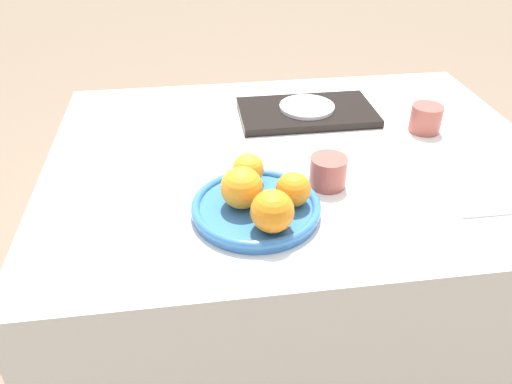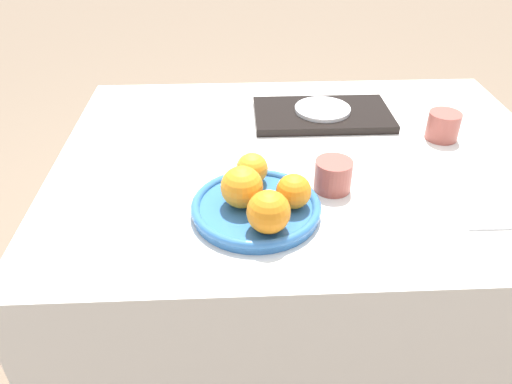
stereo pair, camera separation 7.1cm
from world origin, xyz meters
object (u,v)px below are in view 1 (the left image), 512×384
fruit_platter (256,208)px  orange_0 (242,188)px  napkin (473,194)px  side_plate (307,107)px  cup_1 (328,172)px  orange_1 (248,169)px  cup_0 (426,118)px  serving_tray (307,112)px  orange_2 (272,211)px  orange_3 (293,189)px

fruit_platter → orange_0: orange_0 is taller
orange_0 → napkin: 0.47m
orange_0 → side_plate: orange_0 is taller
orange_0 → cup_1: size_ratio=1.05×
fruit_platter → orange_1: 0.09m
side_plate → cup_0: size_ratio=1.88×
side_plate → cup_1: size_ratio=1.89×
serving_tray → cup_0: size_ratio=4.59×
orange_0 → orange_1: orange_0 is taller
orange_1 → cup_0: 0.51m
fruit_platter → orange_1: orange_1 is taller
fruit_platter → orange_1: size_ratio=3.90×
orange_1 → fruit_platter: bearing=-87.3°
fruit_platter → orange_2: orange_2 is taller
orange_1 → side_plate: 0.38m
orange_3 → orange_1: bearing=130.3°
orange_0 → orange_3: bearing=-5.2°
cup_1 → fruit_platter: bearing=-153.8°
orange_3 → side_plate: orange_3 is taller
serving_tray → side_plate: side_plate is taller
orange_1 → cup_0: orange_1 is taller
orange_1 → side_plate: bearing=59.1°
orange_2 → serving_tray: bearing=70.2°
orange_1 → orange_3: orange_3 is taller
orange_2 → cup_0: size_ratio=1.02×
orange_0 → napkin: (0.47, -0.01, -0.05)m
orange_0 → serving_tray: 0.46m
cup_0 → napkin: size_ratio=0.55×
orange_0 → orange_3: (0.10, -0.01, -0.01)m
orange_2 → orange_3: bearing=53.6°
fruit_platter → side_plate: 0.45m
fruit_platter → cup_1: cup_1 is taller
orange_0 → orange_1: (0.02, 0.08, -0.01)m
fruit_platter → napkin: size_ratio=1.78×
fruit_platter → orange_0: 0.05m
orange_0 → serving_tray: bearing=61.7°
orange_3 → napkin: 0.37m
fruit_platter → orange_2: size_ratio=3.19×
orange_1 → side_plate: size_ratio=0.44×
orange_0 → napkin: orange_0 is taller
orange_3 → fruit_platter: bearing=176.8°
orange_1 → orange_3: bearing=-49.7°
napkin → orange_1: bearing=169.2°
orange_0 → cup_0: (0.49, 0.28, -0.03)m
cup_1 → orange_3: bearing=-137.5°
napkin → fruit_platter: bearing=179.8°
orange_0 → orange_2: bearing=-60.6°
orange_1 → side_plate: (0.20, 0.33, -0.03)m
serving_tray → napkin: serving_tray is taller
orange_0 → cup_0: bearing=29.9°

